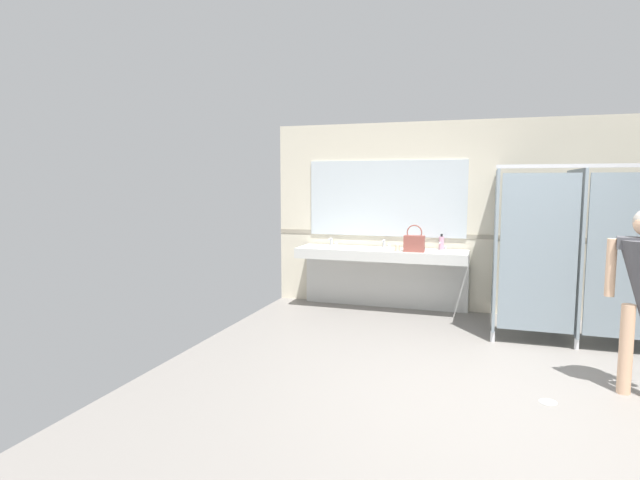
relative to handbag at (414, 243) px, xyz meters
name	(u,v)px	position (x,y,z in m)	size (l,w,h in m)	color
ground_plane	(509,406)	(1.13, -2.47, -1.04)	(6.46, 6.49, 0.10)	gray
wall_back	(505,218)	(1.13, 0.53, 0.32)	(6.46, 0.12, 2.62)	beige
wall_back_tile_band	(504,238)	(1.13, 0.47, 0.06)	(6.46, 0.01, 0.06)	#9E937F
vanity_counter	(382,264)	(-0.48, 0.24, -0.35)	(2.35, 0.60, 0.98)	silver
mirror_panel	(386,199)	(-0.48, 0.46, 0.57)	(2.25, 0.02, 1.08)	silver
bathroom_stalls	(618,251)	(2.30, -0.43, 0.04)	(2.63, 1.36, 1.98)	gray
handbag	(414,243)	(0.00, 0.00, 0.00)	(0.27, 0.11, 0.36)	#934C42
soap_dispenser	(441,243)	(0.32, 0.33, -0.03)	(0.07, 0.07, 0.22)	#D899B2
paper_cup	(398,248)	(-0.22, 0.00, -0.08)	(0.07, 0.07, 0.08)	beige
floor_drain_cover	(548,402)	(1.44, -2.42, -0.99)	(0.14, 0.14, 0.01)	#B7BABF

